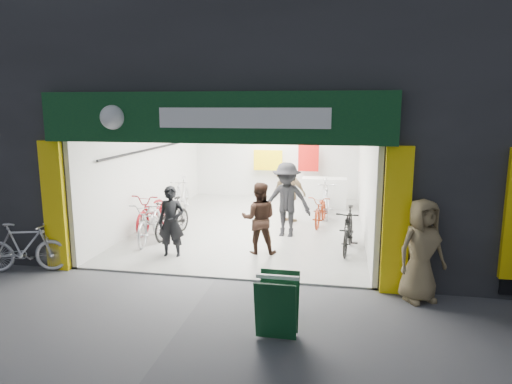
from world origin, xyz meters
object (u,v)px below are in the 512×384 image
(bike_right_front, at_px, (348,230))
(sandwich_board, at_px, (277,304))
(parked_bike, at_px, (24,247))
(pedestrian_near, at_px, (421,251))
(bike_left_front, at_px, (150,221))

(bike_right_front, bearing_deg, sandwich_board, -97.18)
(bike_right_front, distance_m, parked_bike, 6.78)
(sandwich_board, bearing_deg, pedestrian_near, 38.38)
(bike_right_front, distance_m, sandwich_board, 4.27)
(bike_left_front, height_order, pedestrian_near, pedestrian_near)
(bike_right_front, height_order, pedestrian_near, pedestrian_near)
(bike_left_front, height_order, sandwich_board, bike_left_front)
(parked_bike, bearing_deg, sandwich_board, -123.33)
(bike_right_front, height_order, sandwich_board, bike_right_front)
(bike_right_front, xyz_separation_m, pedestrian_near, (1.15, -2.46, 0.37))
(bike_left_front, height_order, bike_right_front, bike_right_front)
(bike_right_front, relative_size, sandwich_board, 1.90)
(parked_bike, bearing_deg, bike_left_front, -49.03)
(parked_bike, xyz_separation_m, pedestrian_near, (7.47, -0.00, 0.38))
(bike_left_front, bearing_deg, sandwich_board, -56.40)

